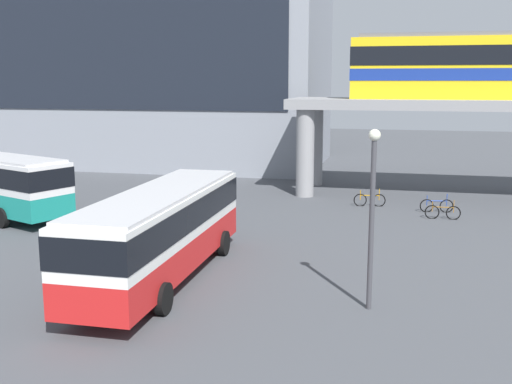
# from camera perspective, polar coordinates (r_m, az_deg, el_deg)

# --- Properties ---
(ground_plane) EXTENTS (120.00, 120.00, 0.00)m
(ground_plane) POSITION_cam_1_polar(r_m,az_deg,el_deg) (32.63, -1.27, -2.02)
(ground_plane) COLOR #47494F
(station_building) EXTENTS (27.53, 14.50, 17.98)m
(station_building) POSITION_cam_1_polar(r_m,az_deg,el_deg) (53.82, -8.89, 12.36)
(station_building) COLOR gray
(station_building) RESTS_ON ground_plane
(bus_main) EXTENTS (2.82, 11.05, 3.22)m
(bus_main) POSITION_cam_1_polar(r_m,az_deg,el_deg) (21.70, -8.82, -3.10)
(bus_main) COLOR red
(bus_main) RESTS_ON ground_plane
(bicycle_orange) EXTENTS (1.78, 0.31, 1.04)m
(bicycle_orange) POSITION_cam_1_polar(r_m,az_deg,el_deg) (35.05, 10.56, -0.73)
(bicycle_orange) COLOR black
(bicycle_orange) RESTS_ON ground_plane
(bicycle_blue) EXTENTS (1.78, 0.33, 1.04)m
(bicycle_blue) POSITION_cam_1_polar(r_m,az_deg,el_deg) (34.31, 16.50, -1.23)
(bicycle_blue) COLOR black
(bicycle_blue) RESTS_ON ground_plane
(bicycle_brown) EXTENTS (1.79, 0.09, 1.04)m
(bicycle_brown) POSITION_cam_1_polar(r_m,az_deg,el_deg) (32.69, 17.03, -1.82)
(bicycle_brown) COLOR black
(bicycle_brown) RESTS_ON ground_plane
(pedestrian_near_building) EXTENTS (0.32, 0.42, 1.78)m
(pedestrian_near_building) POSITION_cam_1_polar(r_m,az_deg,el_deg) (31.13, -9.73, -1.20)
(pedestrian_near_building) COLOR maroon
(pedestrian_near_building) RESTS_ON ground_plane
(lamp_post) EXTENTS (0.36, 0.36, 5.59)m
(lamp_post) POSITION_cam_1_polar(r_m,az_deg,el_deg) (18.73, 10.80, -1.06)
(lamp_post) COLOR #3F3F44
(lamp_post) RESTS_ON ground_plane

